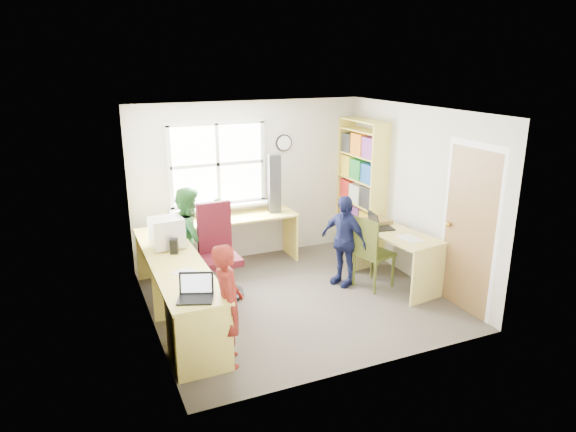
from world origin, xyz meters
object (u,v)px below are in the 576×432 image
object	(u,v)px
crt_monitor	(167,233)
laptop_right	(379,224)
person_navy	(344,240)
wooden_chair	(371,250)
cd_tower	(274,184)
right_desk	(395,247)
swivel_chair	(219,256)
person_red	(228,305)
l_desk	(200,293)
potted_plant	(215,207)
bookshelf	(361,191)
laptop_left	(196,292)
person_green	(190,238)

from	to	relation	value
crt_monitor	laptop_right	distance (m)	2.84
laptop_right	person_navy	world-z (taller)	person_navy
wooden_chair	cd_tower	distance (m)	1.82
right_desk	swivel_chair	world-z (taller)	swivel_chair
cd_tower	person_red	xyz separation A→B (m)	(-1.50, -2.48, -0.55)
laptop_right	l_desk	bearing A→B (deg)	108.19
laptop_right	wooden_chair	bearing A→B (deg)	141.01
wooden_chair	person_navy	bearing A→B (deg)	117.29
laptop_right	potted_plant	distance (m)	2.36
bookshelf	wooden_chair	size ratio (longest dim) A/B	2.12
crt_monitor	laptop_left	world-z (taller)	crt_monitor
crt_monitor	person_red	xyz separation A→B (m)	(0.29, -1.58, -0.30)
bookshelf	swivel_chair	world-z (taller)	bookshelf
bookshelf	laptop_left	xyz separation A→B (m)	(-3.16, -2.17, -0.20)
wooden_chair	crt_monitor	world-z (taller)	crt_monitor
l_desk	person_red	world-z (taller)	person_red
laptop_left	person_green	xyz separation A→B (m)	(0.38, 1.90, -0.11)
l_desk	potted_plant	bearing A→B (deg)	68.92
cd_tower	potted_plant	size ratio (longest dim) A/B	2.87
l_desk	person_navy	distance (m)	2.16
cd_tower	wooden_chair	bearing A→B (deg)	-53.77
right_desk	bookshelf	xyz separation A→B (m)	(0.24, 1.30, 0.46)
crt_monitor	person_green	distance (m)	0.58
l_desk	wooden_chair	size ratio (longest dim) A/B	2.97
bookshelf	wooden_chair	world-z (taller)	bookshelf
bookshelf	cd_tower	world-z (taller)	bookshelf
crt_monitor	laptop_right	xyz separation A→B (m)	(2.81, -0.39, -0.14)
bookshelf	person_navy	bearing A→B (deg)	-130.52
crt_monitor	cd_tower	distance (m)	2.02
crt_monitor	person_green	world-z (taller)	person_green
bookshelf	cd_tower	xyz separation A→B (m)	(-1.36, 0.25, 0.19)
l_desk	laptop_left	xyz separation A→B (m)	(-0.21, -0.70, 0.35)
wooden_chair	laptop_left	distance (m)	2.73
swivel_chair	cd_tower	xyz separation A→B (m)	(1.14, 0.89, 0.67)
potted_plant	l_desk	bearing A→B (deg)	-111.08
cd_tower	potted_plant	xyz separation A→B (m)	(-0.91, 0.07, -0.29)
l_desk	bookshelf	world-z (taller)	bookshelf
cd_tower	crt_monitor	bearing A→B (deg)	-143.65
bookshelf	crt_monitor	world-z (taller)	bookshelf
potted_plant	person_green	size ratio (longest dim) A/B	0.22
right_desk	wooden_chair	size ratio (longest dim) A/B	1.38
swivel_chair	person_red	distance (m)	1.64
l_desk	right_desk	size ratio (longest dim) A/B	2.16
swivel_chair	wooden_chair	distance (m)	2.01
swivel_chair	cd_tower	world-z (taller)	cd_tower
wooden_chair	crt_monitor	bearing A→B (deg)	149.32
l_desk	person_green	size ratio (longest dim) A/B	2.13
person_red	wooden_chair	bearing A→B (deg)	-56.32
l_desk	person_green	xyz separation A→B (m)	(0.17, 1.19, 0.24)
laptop_right	right_desk	bearing A→B (deg)	-149.99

